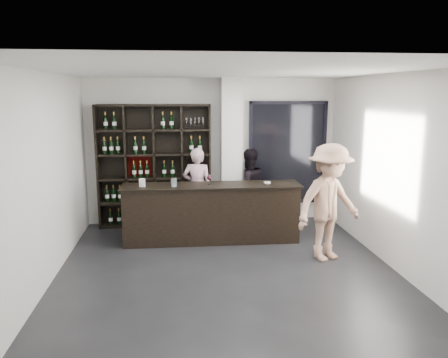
{
  "coord_description": "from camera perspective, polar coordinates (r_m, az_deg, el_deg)",
  "views": [
    {
      "loc": [
        -0.72,
        -5.99,
        2.6
      ],
      "look_at": [
        0.06,
        1.1,
        1.2
      ],
      "focal_mm": 35.0,
      "sensor_mm": 36.0,
      "label": 1
    }
  ],
  "objects": [
    {
      "name": "floor",
      "position": [
        6.57,
        0.53,
        -12.26
      ],
      "size": [
        5.0,
        5.5,
        0.01
      ],
      "primitive_type": "cube",
      "color": "black",
      "rests_on": "ground"
    },
    {
      "name": "taster_black",
      "position": [
        8.7,
        3.19,
        -1.06
      ],
      "size": [
        0.87,
        0.76,
        1.53
      ],
      "primitive_type": "imported",
      "rotation": [
        0.0,
        0.0,
        3.41
      ],
      "color": "black",
      "rests_on": "floor"
    },
    {
      "name": "glass_panel",
      "position": [
        9.05,
        8.3,
        3.38
      ],
      "size": [
        1.6,
        0.08,
        2.1
      ],
      "color": "black",
      "rests_on": "floor"
    },
    {
      "name": "wine_shelf",
      "position": [
        8.68,
        -9.06,
        1.69
      ],
      "size": [
        2.2,
        0.35,
        2.4
      ],
      "primitive_type": null,
      "color": "black",
      "rests_on": "floor"
    },
    {
      "name": "spit_cup",
      "position": [
        7.54,
        -6.57,
        -0.45
      ],
      "size": [
        0.13,
        0.13,
        0.13
      ],
      "primitive_type": "cylinder",
      "rotation": [
        0.0,
        0.0,
        0.39
      ],
      "color": "#A1B5BE",
      "rests_on": "tasting_counter"
    },
    {
      "name": "napkin_stack",
      "position": [
        7.81,
        5.65,
        -0.45
      ],
      "size": [
        0.11,
        0.11,
        0.02
      ],
      "primitive_type": "cube",
      "rotation": [
        0.0,
        0.0,
        -0.01
      ],
      "color": "white",
      "rests_on": "tasting_counter"
    },
    {
      "name": "tasting_counter",
      "position": [
        7.76,
        -1.63,
        -4.46
      ],
      "size": [
        3.14,
        0.65,
        1.03
      ],
      "rotation": [
        0.0,
        0.0,
        -0.02
      ],
      "color": "black",
      "rests_on": "floor"
    },
    {
      "name": "structural_column",
      "position": [
        8.6,
        0.9,
        3.43
      ],
      "size": [
        0.4,
        0.4,
        2.9
      ],
      "primitive_type": "cube",
      "color": "silver",
      "rests_on": "floor"
    },
    {
      "name": "taster_pink",
      "position": [
        8.49,
        -3.48,
        -1.2
      ],
      "size": [
        0.66,
        0.52,
        1.58
      ],
      "primitive_type": "imported",
      "rotation": [
        0.0,
        0.0,
        2.87
      ],
      "color": "#D1A8B0",
      "rests_on": "floor"
    },
    {
      "name": "customer",
      "position": [
        7.01,
        13.55,
        -3.02
      ],
      "size": [
        1.37,
        1.1,
        1.85
      ],
      "primitive_type": "imported",
      "rotation": [
        0.0,
        0.0,
        0.4
      ],
      "color": "tan",
      "rests_on": "floor"
    },
    {
      "name": "card_stand",
      "position": [
        7.58,
        -10.64,
        -0.48
      ],
      "size": [
        0.1,
        0.07,
        0.14
      ],
      "primitive_type": "cube",
      "rotation": [
        0.0,
        0.0,
        -0.32
      ],
      "color": "white",
      "rests_on": "tasting_counter"
    },
    {
      "name": "wine_glass",
      "position": [
        7.61,
        -1.93,
        -0.0
      ],
      "size": [
        0.09,
        0.09,
        0.2
      ],
      "primitive_type": null,
      "rotation": [
        0.0,
        0.0,
        0.01
      ],
      "color": "white",
      "rests_on": "tasting_counter"
    }
  ]
}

